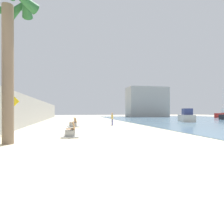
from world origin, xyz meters
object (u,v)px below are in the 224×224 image
person_walking (112,118)px  boat_far_left (224,114)px  bench_far (73,125)px  boat_distant (186,117)px  bench_near (71,133)px  palm_tree (9,28)px  pedestrian_sign (13,110)px

person_walking → boat_far_left: boat_far_left is taller
bench_far → boat_distant: (18.20, 6.87, 0.57)m
bench_near → boat_far_left: bearing=36.4°
bench_far → boat_far_left: size_ratio=0.30×
palm_tree → bench_near: bearing=36.8°
bench_near → person_walking: bearing=61.7°
person_walking → boat_far_left: 37.69m
bench_far → boat_distant: size_ratio=0.35×
bench_near → boat_distant: boat_distant is taller
person_walking → palm_tree: bearing=-125.2°
bench_far → person_walking: size_ratio=1.45×
palm_tree → pedestrian_sign: bearing=102.6°
pedestrian_sign → boat_far_left: bearing=31.9°
palm_tree → boat_distant: bearing=38.7°
boat_distant → person_walking: bearing=-155.9°
person_walking → boat_distant: (13.73, 6.14, -0.06)m
palm_tree → bench_far: (3.34, 10.37, -5.69)m
bench_near → boat_far_left: (37.41, 27.53, 0.67)m
person_walking → boat_distant: bearing=24.1°
palm_tree → boat_far_left: bearing=36.4°
bench_near → palm_tree: bearing=-143.2°
person_walking → pedestrian_sign: bearing=-141.2°
bench_far → pedestrian_sign: bearing=-124.1°
palm_tree → boat_far_left: palm_tree is taller
pedestrian_sign → bench_near: bearing=-23.9°
person_walking → boat_far_left: bearing=29.8°
person_walking → pedestrian_sign: size_ratio=0.54×
palm_tree → boat_far_left: 50.56m
boat_far_left → boat_distant: bearing=-146.4°
bench_far → boat_far_left: bearing=27.7°
palm_tree → pedestrian_sign: (-0.92, 4.09, -4.18)m
bench_far → boat_distant: bearing=20.7°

